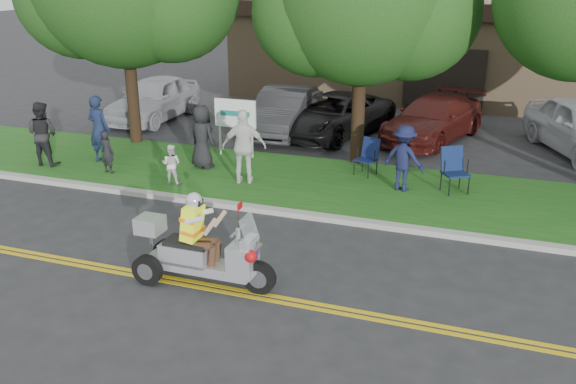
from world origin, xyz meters
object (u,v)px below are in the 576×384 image
(spectator_adult_right, at_px, (244,147))
(parked_car_mid, at_px, (334,115))
(spectator_adult_mid, at_px, (42,134))
(parked_car_right, at_px, (433,119))
(spectator_adult_left, at_px, (99,129))
(lawn_chair_a, at_px, (368,154))
(trike_scooter, at_px, (199,252))
(parked_car_left, at_px, (284,111))
(lawn_chair_b, at_px, (454,167))
(parked_car_far_left, at_px, (154,98))

(spectator_adult_right, relative_size, parked_car_mid, 0.38)
(spectator_adult_mid, height_order, parked_car_mid, spectator_adult_mid)
(parked_car_right, bearing_deg, spectator_adult_left, -126.80)
(lawn_chair_a, bearing_deg, spectator_adult_left, -148.39)
(trike_scooter, height_order, parked_car_left, trike_scooter)
(lawn_chair_b, bearing_deg, spectator_adult_mid, 156.75)
(lawn_chair_b, relative_size, spectator_adult_right, 0.58)
(spectator_adult_mid, bearing_deg, parked_car_right, -149.33)
(spectator_adult_right, relative_size, parked_car_right, 0.40)
(spectator_adult_left, height_order, parked_car_far_left, spectator_adult_left)
(spectator_adult_left, bearing_deg, trike_scooter, 144.32)
(trike_scooter, relative_size, parked_car_mid, 0.52)
(spectator_adult_mid, bearing_deg, parked_car_mid, -141.00)
(lawn_chair_a, height_order, parked_car_mid, parked_car_mid)
(spectator_adult_left, bearing_deg, lawn_chair_b, -168.39)
(trike_scooter, xyz_separation_m, spectator_adult_mid, (-7.04, 4.49, 0.39))
(spectator_adult_left, height_order, parked_car_mid, spectator_adult_left)
(spectator_adult_left, relative_size, spectator_adult_mid, 1.07)
(lawn_chair_a, bearing_deg, lawn_chair_b, 6.31)
(parked_car_far_left, bearing_deg, spectator_adult_left, -75.37)
(spectator_adult_right, relative_size, parked_car_left, 0.41)
(parked_car_mid, height_order, parked_car_right, parked_car_right)
(trike_scooter, distance_m, lawn_chair_b, 7.10)
(parked_car_far_left, bearing_deg, spectator_adult_mid, -89.24)
(parked_car_left, height_order, parked_car_right, parked_car_left)
(lawn_chair_b, bearing_deg, spectator_adult_right, 161.17)
(trike_scooter, xyz_separation_m, lawn_chair_a, (1.51, 6.62, 0.06))
(parked_car_left, bearing_deg, lawn_chair_b, -38.96)
(lawn_chair_b, bearing_deg, parked_car_mid, 101.69)
(spectator_adult_right, xyz_separation_m, parked_car_far_left, (-5.98, 5.61, -0.25))
(lawn_chair_b, distance_m, spectator_adult_right, 5.12)
(trike_scooter, relative_size, spectator_adult_left, 1.37)
(lawn_chair_a, bearing_deg, spectator_adult_right, -128.01)
(parked_car_left, distance_m, parked_car_mid, 1.66)
(parked_car_mid, xyz_separation_m, parked_car_right, (3.13, 0.58, 0.00))
(lawn_chair_b, height_order, spectator_adult_right, spectator_adult_right)
(trike_scooter, bearing_deg, parked_car_mid, 92.57)
(spectator_adult_right, distance_m, parked_car_far_left, 8.20)
(spectator_adult_mid, height_order, spectator_adult_right, spectator_adult_right)
(trike_scooter, distance_m, parked_car_left, 10.50)
(spectator_adult_left, height_order, parked_car_left, spectator_adult_left)
(spectator_adult_left, distance_m, parked_car_mid, 7.48)
(lawn_chair_b, distance_m, parked_car_right, 5.19)
(lawn_chair_a, distance_m, spectator_adult_left, 7.40)
(trike_scooter, xyz_separation_m, parked_car_mid, (-0.49, 10.54, 0.09))
(spectator_adult_left, xyz_separation_m, parked_car_left, (3.61, 5.06, -0.30))
(trike_scooter, xyz_separation_m, spectator_adult_left, (-5.74, 5.22, 0.45))
(lawn_chair_b, distance_m, spectator_adult_left, 9.51)
(spectator_adult_left, relative_size, parked_car_left, 0.41)
(lawn_chair_b, height_order, parked_car_left, parked_car_left)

